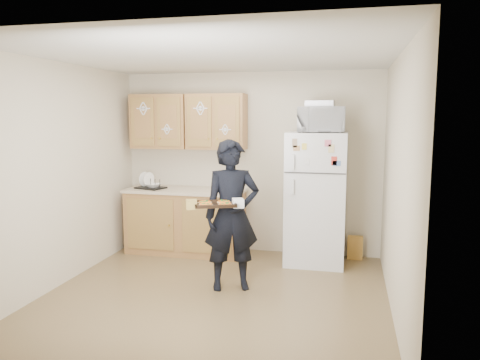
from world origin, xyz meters
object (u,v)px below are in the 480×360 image
at_px(dish_rack, 151,183).
at_px(microwave, 321,120).
at_px(person, 232,215).
at_px(refrigerator, 316,198).
at_px(baking_tray, 215,205).

bearing_deg(dish_rack, microwave, -0.94).
xyz_separation_m(person, microwave, (0.87, 1.10, 1.03)).
height_order(refrigerator, baking_tray, refrigerator).
distance_m(person, dish_rack, 1.85).
bearing_deg(microwave, person, -131.99).
bearing_deg(refrigerator, dish_rack, -179.70).
bearing_deg(dish_rack, refrigerator, 0.30).
bearing_deg(person, microwave, 29.98).
height_order(baking_tray, microwave, microwave).
distance_m(baking_tray, dish_rack, 1.95).
height_order(person, dish_rack, person).
distance_m(refrigerator, baking_tray, 1.72).
bearing_deg(person, refrigerator, 32.55).
distance_m(baking_tray, microwave, 1.90).
distance_m(refrigerator, person, 1.42).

